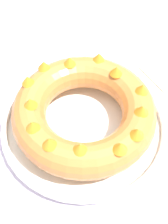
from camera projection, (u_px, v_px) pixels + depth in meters
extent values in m
cube|color=silver|center=(79.00, 142.00, 0.63)|extent=(1.59, 1.02, 0.03)
cylinder|color=brown|center=(166.00, 37.00, 1.38)|extent=(0.06, 0.06, 0.71)
cylinder|color=white|center=(84.00, 127.00, 0.62)|extent=(0.31, 0.31, 0.01)
torus|color=white|center=(84.00, 124.00, 0.61)|extent=(0.33, 0.33, 0.01)
torus|color=#C67538|center=(84.00, 112.00, 0.58)|extent=(0.27, 0.27, 0.06)
cone|color=orange|center=(142.00, 110.00, 0.54)|extent=(0.03, 0.03, 0.02)
cone|color=orange|center=(142.00, 88.00, 0.56)|extent=(0.04, 0.04, 0.02)
cone|color=orange|center=(116.00, 70.00, 0.59)|extent=(0.04, 0.04, 0.02)
cone|color=orange|center=(99.00, 57.00, 0.61)|extent=(0.03, 0.03, 0.02)
cone|color=orange|center=(70.00, 61.00, 0.61)|extent=(0.04, 0.04, 0.02)
cone|color=orange|center=(46.00, 64.00, 0.60)|extent=(0.03, 0.03, 0.02)
cone|color=orange|center=(28.00, 80.00, 0.58)|extent=(0.03, 0.03, 0.02)
cone|color=orange|center=(30.00, 102.00, 0.55)|extent=(0.03, 0.03, 0.02)
cone|color=orange|center=(32.00, 125.00, 0.52)|extent=(0.03, 0.03, 0.02)
cone|color=orange|center=(49.00, 142.00, 0.50)|extent=(0.03, 0.03, 0.02)
cone|color=orange|center=(80.00, 147.00, 0.49)|extent=(0.03, 0.03, 0.02)
cone|color=orange|center=(120.00, 147.00, 0.49)|extent=(0.03, 0.03, 0.02)
cone|color=orange|center=(137.00, 132.00, 0.51)|extent=(0.03, 0.03, 0.02)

